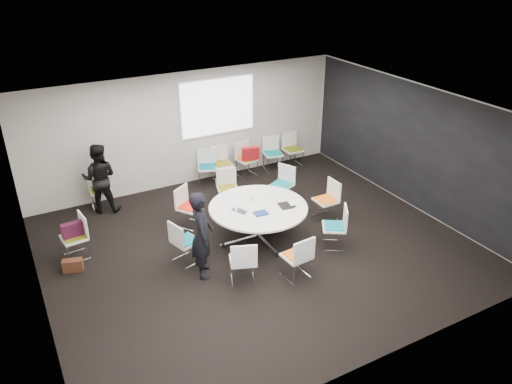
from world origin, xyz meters
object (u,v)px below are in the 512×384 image
chair_back_e (292,155)px  cup (251,199)px  chair_ring_d (190,214)px  chair_person_back (101,196)px  brown_bag (73,265)px  chair_back_d (273,160)px  chair_spare_left (76,245)px  person_back (100,178)px  conference_table (258,216)px  chair_ring_e (186,249)px  chair_ring_b (282,192)px  chair_ring_h (334,234)px  chair_back_a (208,173)px  laptop (241,210)px  chair_ring_g (297,264)px  maroon_bag (72,230)px  chair_back_b (223,170)px  chair_ring_a (326,207)px  person_main (202,235)px  chair_ring_f (243,269)px  chair_ring_c (228,196)px  chair_back_c (247,165)px

chair_back_e → cup: size_ratio=9.78×
chair_ring_d → chair_person_back: same height
chair_back_e → brown_bag: size_ratio=2.44×
chair_back_d → chair_spare_left: bearing=31.0°
chair_back_d → chair_spare_left: (-5.43, -1.82, 0.00)m
chair_back_d → person_back: (-4.53, -0.15, 0.53)m
conference_table → chair_person_back: size_ratio=2.25×
chair_ring_e → chair_ring_b: bearing=97.3°
conference_table → brown_bag: bearing=170.3°
chair_ring_h → chair_back_a: same height
chair_ring_b → chair_person_back: 4.15m
chair_back_d → laptop: size_ratio=2.75×
chair_ring_d → chair_back_d: (3.06, 1.73, 0.00)m
chair_ring_g → maroon_bag: bearing=138.2°
chair_back_b → brown_bag: size_ratio=2.44×
chair_back_d → chair_back_e: bearing=-167.9°
chair_ring_a → chair_ring_g: size_ratio=1.00×
chair_spare_left → chair_person_back: 2.04m
chair_ring_b → chair_back_a: 2.09m
chair_back_d → person_main: 4.96m
laptop → chair_ring_g: bearing=168.1°
chair_back_b → person_back: 3.11m
person_main → chair_back_e: bearing=-30.3°
person_back → chair_ring_f: bearing=135.7°
chair_back_b → brown_bag: bearing=29.8°
chair_ring_c → person_main: (-1.53, -2.14, 0.56)m
chair_ring_d → person_back: 2.22m
person_back → cup: size_ratio=17.80×
chair_back_a → brown_bag: (-3.71, -2.26, -0.16)m
chair_ring_h → chair_back_e: same height
laptop → maroon_bag: bearing=47.3°
chair_ring_d → chair_back_b: (1.59, 1.75, 0.00)m
chair_ring_e → chair_person_back: 3.11m
chair_ring_e → chair_back_b: 3.68m
chair_ring_a → maroon_bag: (-5.11, 1.04, 0.34)m
chair_back_d → person_main: bearing=57.4°
chair_back_a → laptop: 2.94m
cup → conference_table: bearing=-88.1°
conference_table → chair_ring_h: 1.56m
chair_ring_f → person_back: person_back is taller
conference_table → chair_ring_a: size_ratio=2.25×
chair_back_e → cup: bearing=45.1°
chair_ring_b → chair_ring_g: size_ratio=1.00×
chair_back_d → conference_table: bearing=67.4°
chair_spare_left → maroon_bag: chair_spare_left is taller
chair_ring_e → person_main: (0.14, -0.51, 0.56)m
chair_ring_a → chair_back_c: same height
conference_table → chair_ring_h: chair_ring_h is taller
chair_ring_d → maroon_bag: size_ratio=2.20×
chair_ring_c → chair_ring_e: size_ratio=1.00×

